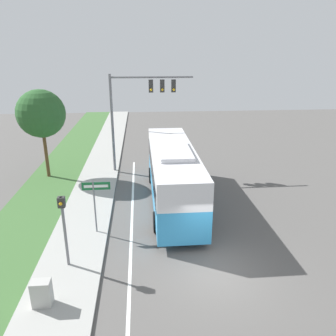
{
  "coord_description": "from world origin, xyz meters",
  "views": [
    {
      "loc": [
        -3.0,
        -11.45,
        8.72
      ],
      "look_at": [
        -1.32,
        7.89,
        1.9
      ],
      "focal_mm": 35.0,
      "sensor_mm": 36.0,
      "label": 1
    }
  ],
  "objects_px": {
    "bus": "(173,172)",
    "utility_cabinet": "(42,293)",
    "pedestrian_signal": "(64,221)",
    "street_sign": "(95,197)",
    "signal_gantry": "(138,102)"
  },
  "relations": [
    {
      "from": "bus",
      "to": "utility_cabinet",
      "type": "xyz_separation_m",
      "value": [
        -5.54,
        -8.44,
        -1.4
      ]
    },
    {
      "from": "pedestrian_signal",
      "to": "utility_cabinet",
      "type": "bearing_deg",
      "value": -100.35
    },
    {
      "from": "pedestrian_signal",
      "to": "street_sign",
      "type": "xyz_separation_m",
      "value": [
        0.95,
        2.72,
        -0.22
      ]
    },
    {
      "from": "signal_gantry",
      "to": "pedestrian_signal",
      "type": "bearing_deg",
      "value": -104.71
    },
    {
      "from": "signal_gantry",
      "to": "street_sign",
      "type": "distance_m",
      "value": 10.13
    },
    {
      "from": "bus",
      "to": "pedestrian_signal",
      "type": "distance_m",
      "value": 7.94
    },
    {
      "from": "signal_gantry",
      "to": "street_sign",
      "type": "xyz_separation_m",
      "value": [
        -2.21,
        -9.3,
        -3.34
      ]
    },
    {
      "from": "utility_cabinet",
      "to": "bus",
      "type": "bearing_deg",
      "value": 56.71
    },
    {
      "from": "signal_gantry",
      "to": "utility_cabinet",
      "type": "bearing_deg",
      "value": -104.0
    },
    {
      "from": "street_sign",
      "to": "signal_gantry",
      "type": "bearing_deg",
      "value": 76.64
    },
    {
      "from": "pedestrian_signal",
      "to": "utility_cabinet",
      "type": "relative_size",
      "value": 3.27
    },
    {
      "from": "street_sign",
      "to": "utility_cabinet",
      "type": "distance_m",
      "value": 5.45
    },
    {
      "from": "pedestrian_signal",
      "to": "street_sign",
      "type": "distance_m",
      "value": 2.89
    },
    {
      "from": "street_sign",
      "to": "pedestrian_signal",
      "type": "bearing_deg",
      "value": -109.2
    },
    {
      "from": "signal_gantry",
      "to": "utility_cabinet",
      "type": "height_order",
      "value": "signal_gantry"
    }
  ]
}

